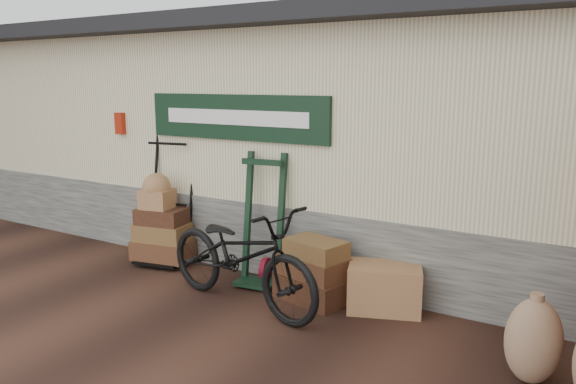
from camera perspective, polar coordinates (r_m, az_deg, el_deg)
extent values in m
plane|color=black|center=(6.40, -8.16, -10.78)|extent=(80.00, 80.00, 0.00)
cube|color=#4C4C47|center=(8.46, 3.68, -2.01)|extent=(14.00, 3.54, 0.90)
cube|color=tan|center=(8.25, 3.81, 8.18)|extent=(14.00, 3.50, 2.10)
cube|color=black|center=(8.13, 3.41, 16.26)|extent=(14.40, 4.10, 0.20)
cube|color=black|center=(6.90, -5.39, 7.56)|extent=(2.60, 0.06, 0.55)
cube|color=white|center=(6.87, -5.56, 7.54)|extent=(2.10, 0.01, 0.18)
cube|color=#9B1E0B|center=(8.26, -16.63, 6.71)|extent=(0.14, 0.10, 0.30)
cube|color=brown|center=(6.08, 9.78, -9.56)|extent=(0.88, 0.73, 0.49)
imported|color=black|center=(5.98, -4.85, -5.87)|extent=(1.16, 2.28, 1.27)
ellipsoid|color=#846047|center=(5.00, 23.66, -13.71)|extent=(0.55, 0.51, 0.71)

